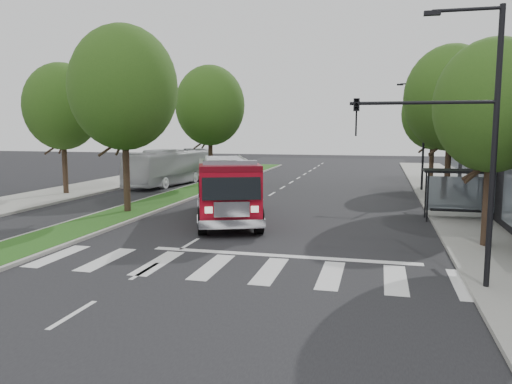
# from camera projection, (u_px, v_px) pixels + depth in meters

# --- Properties ---
(ground) EXTENTS (140.00, 140.00, 0.00)m
(ground) POSITION_uv_depth(u_px,v_px,m) (190.00, 244.00, 20.28)
(ground) COLOR black
(ground) RESTS_ON ground
(sidewalk_right) EXTENTS (5.00, 80.00, 0.15)m
(sidewalk_right) POSITION_uv_depth(u_px,v_px,m) (475.00, 214.00, 26.91)
(sidewalk_right) COLOR gray
(sidewalk_right) RESTS_ON ground
(sidewalk_left) EXTENTS (5.00, 80.00, 0.15)m
(sidewalk_left) POSITION_uv_depth(u_px,v_px,m) (42.00, 197.00, 33.36)
(sidewalk_left) COLOR gray
(sidewalk_left) RESTS_ON ground
(median) EXTENTS (3.00, 50.00, 0.15)m
(median) POSITION_uv_depth(u_px,v_px,m) (203.00, 187.00, 39.03)
(median) COLOR gray
(median) RESTS_ON ground
(bus_shelter) EXTENTS (3.20, 1.60, 2.61)m
(bus_shelter) POSITION_uv_depth(u_px,v_px,m) (456.00, 181.00, 25.19)
(bus_shelter) COLOR black
(bus_shelter) RESTS_ON ground
(tree_right_near) EXTENTS (4.40, 4.40, 8.05)m
(tree_right_near) POSITION_uv_depth(u_px,v_px,m) (493.00, 106.00, 18.76)
(tree_right_near) COLOR black
(tree_right_near) RESTS_ON ground
(tree_right_mid) EXTENTS (5.60, 5.60, 9.72)m
(tree_right_mid) POSITION_uv_depth(u_px,v_px,m) (451.00, 98.00, 30.19)
(tree_right_mid) COLOR black
(tree_right_mid) RESTS_ON ground
(tree_right_far) EXTENTS (5.00, 5.00, 8.73)m
(tree_right_far) POSITION_uv_depth(u_px,v_px,m) (434.00, 114.00, 39.90)
(tree_right_far) COLOR black
(tree_right_far) RESTS_ON ground
(tree_median_near) EXTENTS (5.80, 5.80, 10.16)m
(tree_median_near) POSITION_uv_depth(u_px,v_px,m) (124.00, 88.00, 26.62)
(tree_median_near) COLOR black
(tree_median_near) RESTS_ON ground
(tree_median_far) EXTENTS (5.60, 5.60, 9.72)m
(tree_median_far) POSITION_uv_depth(u_px,v_px,m) (210.00, 106.00, 40.14)
(tree_median_far) COLOR black
(tree_median_far) RESTS_ON ground
(tree_left_mid) EXTENTS (5.20, 5.20, 9.16)m
(tree_left_mid) POSITION_uv_depth(u_px,v_px,m) (62.00, 107.00, 34.39)
(tree_left_mid) COLOR black
(tree_left_mid) RESTS_ON ground
(streetlight_right_near) EXTENTS (4.08, 0.22, 8.00)m
(streetlight_right_near) POSITION_uv_depth(u_px,v_px,m) (461.00, 129.00, 14.02)
(streetlight_right_near) COLOR black
(streetlight_right_near) RESTS_ON ground
(streetlight_right_far) EXTENTS (2.11, 0.20, 8.00)m
(streetlight_right_far) POSITION_uv_depth(u_px,v_px,m) (422.00, 131.00, 36.50)
(streetlight_right_far) COLOR black
(streetlight_right_far) RESTS_ON ground
(fire_engine) EXTENTS (5.85, 9.77, 3.25)m
(fire_engine) POSITION_uv_depth(u_px,v_px,m) (226.00, 190.00, 25.53)
(fire_engine) COLOR #60050F
(fire_engine) RESTS_ON ground
(city_bus) EXTENTS (3.82, 10.84, 2.95)m
(city_bus) POSITION_uv_depth(u_px,v_px,m) (171.00, 167.00, 41.41)
(city_bus) COLOR silver
(city_bus) RESTS_ON ground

